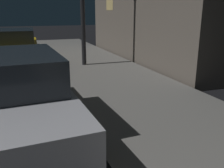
# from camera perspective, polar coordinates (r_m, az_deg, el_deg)

# --- Properties ---
(car_silver) EXTENTS (2.10, 4.14, 1.43)m
(car_silver) POSITION_cam_1_polar(r_m,az_deg,el_deg) (4.42, -22.01, -2.81)
(car_silver) COLOR #B7B7BF
(car_silver) RESTS_ON ground
(car_yellow_cab) EXTENTS (2.12, 4.40, 1.43)m
(car_yellow_cab) POSITION_cam_1_polar(r_m,az_deg,el_deg) (10.58, -21.54, 7.83)
(car_yellow_cab) COLOR gold
(car_yellow_cab) RESTS_ON ground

